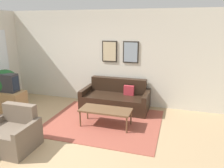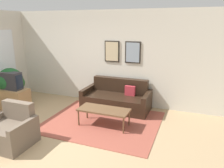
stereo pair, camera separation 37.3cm
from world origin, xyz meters
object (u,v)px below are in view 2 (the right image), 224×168
object	(u,v)px
couch	(117,99)
coffee_table	(104,110)
tv	(12,81)
armchair	(11,131)
potted_plant_tall	(10,82)

from	to	relation	value
couch	coffee_table	bearing A→B (deg)	-85.99
couch	tv	bearing A→B (deg)	-158.66
coffee_table	tv	xyz separation A→B (m)	(-2.76, 0.07, 0.43)
coffee_table	armchair	bearing A→B (deg)	-135.10
couch	armchair	xyz separation A→B (m)	(-1.33, -2.52, -0.01)
coffee_table	tv	distance (m)	2.80
tv	armchair	bearing A→B (deg)	-47.25
coffee_table	potted_plant_tall	world-z (taller)	potted_plant_tall
coffee_table	tv	bearing A→B (deg)	178.58
couch	potted_plant_tall	bearing A→B (deg)	-163.08
couch	potted_plant_tall	distance (m)	3.07
couch	armchair	world-z (taller)	couch
tv	armchair	world-z (taller)	tv
tv	couch	bearing A→B (deg)	21.34
tv	armchair	xyz separation A→B (m)	(1.36, -1.47, -0.54)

